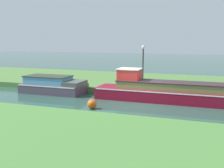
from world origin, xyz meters
name	(u,v)px	position (x,y,z in m)	size (l,w,h in m)	color
ground_plane	(135,103)	(0.00, 0.00, 0.00)	(120.00, 120.00, 0.00)	#2A4F44
riverbank_far	(157,83)	(0.00, 7.00, 0.20)	(72.00, 10.00, 0.40)	#4E773A
riverbank_near	(57,160)	(0.00, -9.00, 0.20)	(72.00, 10.00, 0.40)	#487D38
maroon_barge	(179,92)	(2.45, 1.20, 0.62)	(10.85, 1.98, 2.00)	maroon
slate_narrowboat	(53,85)	(-6.52, 1.20, 0.55)	(4.64, 2.22, 1.24)	#4D4252
lamp_post	(143,61)	(-0.36, 3.37, 2.31)	(0.24, 0.24, 3.05)	#333338
mooring_post_near	(64,81)	(-6.41, 2.54, 0.69)	(0.18, 0.18, 0.58)	brown
channel_buoy	(92,104)	(-1.91, -2.15, 0.27)	(0.53, 0.53, 0.53)	#E55919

